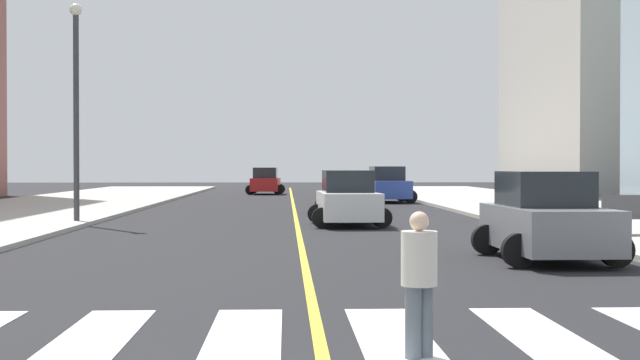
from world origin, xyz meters
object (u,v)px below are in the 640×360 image
(car_gray_fourth, at_px, (546,219))
(car_white_fifth, at_px, (348,200))
(car_black_third, at_px, (342,195))
(pedestrian_crossing, at_px, (419,277))
(car_red_nearest, at_px, (266,182))
(park_bench, at_px, (632,215))
(car_blue_second, at_px, (387,186))
(street_lamp, at_px, (76,93))

(car_gray_fourth, distance_m, car_white_fifth, 12.26)
(car_black_third, distance_m, pedestrian_crossing, 29.80)
(car_red_nearest, bearing_deg, car_white_fifth, -81.68)
(park_bench, distance_m, pedestrian_crossing, 17.37)
(car_red_nearest, distance_m, car_white_fifth, 35.69)
(car_blue_second, relative_size, street_lamp, 0.62)
(car_white_fifth, distance_m, street_lamp, 10.30)
(car_blue_second, relative_size, car_black_third, 1.20)
(car_blue_second, relative_size, pedestrian_crossing, 2.99)
(pedestrian_crossing, bearing_deg, park_bench, -151.25)
(car_red_nearest, xyz_separation_m, pedestrian_crossing, (2.95, -57.14, -0.06))
(park_bench, xyz_separation_m, pedestrian_crossing, (-8.30, -15.26, 0.18))
(car_white_fifth, height_order, street_lamp, street_lamp)
(pedestrian_crossing, relative_size, street_lamp, 0.21)
(car_black_third, xyz_separation_m, pedestrian_crossing, (-1.02, -29.78, 0.06))
(car_red_nearest, bearing_deg, street_lamp, -97.21)
(car_white_fifth, relative_size, park_bench, 2.40)
(car_white_fifth, distance_m, pedestrian_crossing, 21.65)
(street_lamp, bearing_deg, pedestrian_crossing, -68.47)
(car_blue_second, distance_m, street_lamp, 23.90)
(car_blue_second, distance_m, car_gray_fourth, 32.02)
(street_lamp, bearing_deg, park_bench, -22.57)
(car_white_fifth, relative_size, street_lamp, 0.57)
(car_red_nearest, relative_size, park_bench, 2.49)
(park_bench, bearing_deg, car_black_third, 29.06)
(car_white_fifth, xyz_separation_m, pedestrian_crossing, (-0.74, -21.63, -0.03))
(car_red_nearest, xyz_separation_m, car_blue_second, (7.38, -15.22, 0.04))
(car_blue_second, bearing_deg, car_red_nearest, -66.73)
(car_blue_second, height_order, pedestrian_crossing, car_blue_second)
(car_black_third, relative_size, car_white_fifth, 0.90)
(car_red_nearest, distance_m, car_gray_fourth, 47.79)
(car_red_nearest, xyz_separation_m, car_black_third, (3.97, -27.35, -0.12))
(car_black_third, bearing_deg, car_white_fifth, 90.62)
(car_gray_fourth, xyz_separation_m, car_white_fifth, (-3.56, 11.74, -0.01))
(car_black_third, distance_m, car_white_fifth, 8.16)
(car_blue_second, distance_m, car_white_fifth, 20.62)
(car_black_third, distance_m, park_bench, 16.25)
(pedestrian_crossing, height_order, street_lamp, street_lamp)
(car_red_nearest, relative_size, pedestrian_crossing, 2.86)
(car_blue_second, xyz_separation_m, car_white_fifth, (-3.70, -20.29, -0.07))
(car_red_nearest, xyz_separation_m, park_bench, (11.25, -41.88, -0.24))
(car_white_fifth, bearing_deg, pedestrian_crossing, 86.46)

